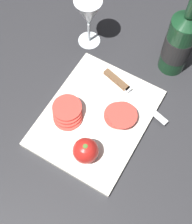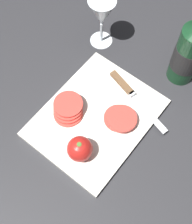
{
  "view_description": "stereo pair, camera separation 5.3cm",
  "coord_description": "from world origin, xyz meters",
  "px_view_note": "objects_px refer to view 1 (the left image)",
  "views": [
    {
      "loc": [
        0.39,
        0.18,
        0.83
      ],
      "look_at": [
        0.07,
        -0.01,
        0.05
      ],
      "focal_mm": 50.0,
      "sensor_mm": 36.0,
      "label": 1
    },
    {
      "loc": [
        0.37,
        0.22,
        0.83
      ],
      "look_at": [
        0.07,
        -0.01,
        0.05
      ],
      "focal_mm": 50.0,
      "sensor_mm": 36.0,
      "label": 2
    }
  ],
  "objects_px": {
    "wine_glass": "(88,14)",
    "whole_tomato": "(86,151)",
    "tomato_slice_stack_near": "(67,112)",
    "tomato_slice_stack_far": "(120,115)",
    "knife": "(123,86)",
    "wine_bottle": "(179,43)"
  },
  "relations": [
    {
      "from": "wine_glass",
      "to": "tomato_slice_stack_near",
      "type": "bearing_deg",
      "value": 18.6
    },
    {
      "from": "wine_bottle",
      "to": "tomato_slice_stack_far",
      "type": "distance_m",
      "value": 0.27
    },
    {
      "from": "wine_glass",
      "to": "whole_tomato",
      "type": "height_order",
      "value": "wine_glass"
    },
    {
      "from": "knife",
      "to": "tomato_slice_stack_far",
      "type": "xyz_separation_m",
      "value": [
        0.09,
        0.04,
        0.01
      ]
    },
    {
      "from": "tomato_slice_stack_far",
      "to": "tomato_slice_stack_near",
      "type": "bearing_deg",
      "value": -62.39
    },
    {
      "from": "wine_glass",
      "to": "knife",
      "type": "distance_m",
      "value": 0.24
    },
    {
      "from": "tomato_slice_stack_near",
      "to": "tomato_slice_stack_far",
      "type": "bearing_deg",
      "value": 117.61
    },
    {
      "from": "wine_bottle",
      "to": "wine_glass",
      "type": "height_order",
      "value": "wine_bottle"
    },
    {
      "from": "knife",
      "to": "tomato_slice_stack_near",
      "type": "xyz_separation_m",
      "value": [
        0.16,
        -0.09,
        0.01
      ]
    },
    {
      "from": "whole_tomato",
      "to": "wine_glass",
      "type": "bearing_deg",
      "value": -150.28
    },
    {
      "from": "wine_glass",
      "to": "tomato_slice_stack_near",
      "type": "xyz_separation_m",
      "value": [
        0.27,
        0.09,
        -0.09
      ]
    },
    {
      "from": "wine_glass",
      "to": "tomato_slice_stack_far",
      "type": "distance_m",
      "value": 0.32
    },
    {
      "from": "whole_tomato",
      "to": "tomato_slice_stack_near",
      "type": "bearing_deg",
      "value": -125.48
    },
    {
      "from": "knife",
      "to": "wine_bottle",
      "type": "bearing_deg",
      "value": 74.85
    },
    {
      "from": "wine_glass",
      "to": "knife",
      "type": "bearing_deg",
      "value": 59.24
    },
    {
      "from": "tomato_slice_stack_near",
      "to": "knife",
      "type": "bearing_deg",
      "value": 150.52
    },
    {
      "from": "whole_tomato",
      "to": "knife",
      "type": "bearing_deg",
      "value": -176.31
    },
    {
      "from": "tomato_slice_stack_far",
      "to": "knife",
      "type": "bearing_deg",
      "value": -155.94
    },
    {
      "from": "knife",
      "to": "tomato_slice_stack_near",
      "type": "relative_size",
      "value": 2.41
    },
    {
      "from": "whole_tomato",
      "to": "tomato_slice_stack_near",
      "type": "relative_size",
      "value": 0.7
    },
    {
      "from": "wine_glass",
      "to": "knife",
      "type": "height_order",
      "value": "wine_glass"
    },
    {
      "from": "knife",
      "to": "tomato_slice_stack_far",
      "type": "bearing_deg",
      "value": -50.94
    }
  ]
}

